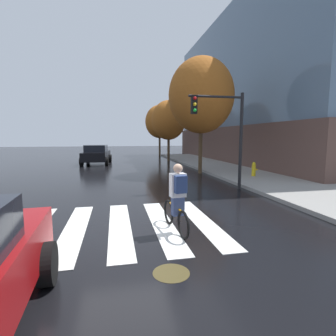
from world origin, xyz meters
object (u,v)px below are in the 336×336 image
object	(u,v)px
manhole_cover	(171,273)
traffic_light_near	(224,124)
cyclist	(177,199)
fire_hydrant	(254,169)
street_tree_mid	(169,120)
sedan_mid	(97,154)
street_tree_near	(201,96)
street_tree_far	(160,122)

from	to	relation	value
manhole_cover	traffic_light_near	distance (m)	7.85
cyclist	fire_hydrant	xyz separation A→B (m)	(6.11, 6.97, -0.31)
cyclist	street_tree_mid	xyz separation A→B (m)	(3.64, 18.28, 3.06)
sedan_mid	street_tree_mid	world-z (taller)	street_tree_mid
street_tree_near	street_tree_mid	xyz separation A→B (m)	(-0.24, 8.67, -0.95)
street_tree_far	street_tree_mid	bearing A→B (deg)	-92.82
street_tree_near	street_tree_far	size ratio (longest dim) A/B	1.16
fire_hydrant	street_tree_far	xyz separation A→B (m)	(-2.12, 18.29, 3.64)
street_tree_mid	street_tree_near	bearing A→B (deg)	-88.44
manhole_cover	cyclist	xyz separation A→B (m)	(0.54, 1.78, 0.84)
street_tree_mid	sedan_mid	bearing A→B (deg)	-167.97
street_tree_near	street_tree_far	world-z (taller)	street_tree_near
manhole_cover	traffic_light_near	xyz separation A→B (m)	(3.69, 6.31, 2.86)
cyclist	traffic_light_near	distance (m)	5.87
traffic_light_near	sedan_mid	bearing A→B (deg)	116.50
fire_hydrant	street_tree_far	world-z (taller)	street_tree_far
street_tree_near	street_tree_mid	world-z (taller)	street_tree_near
street_tree_mid	manhole_cover	bearing A→B (deg)	-101.77
sedan_mid	cyclist	world-z (taller)	cyclist
manhole_cover	cyclist	distance (m)	2.04
street_tree_mid	traffic_light_near	bearing A→B (deg)	-92.02
traffic_light_near	fire_hydrant	size ratio (longest dim) A/B	5.38
cyclist	fire_hydrant	distance (m)	9.27
traffic_light_near	street_tree_far	bearing A→B (deg)	87.71
fire_hydrant	street_tree_mid	size ratio (longest dim) A/B	0.13
manhole_cover	street_tree_far	xyz separation A→B (m)	(4.52, 27.04, 4.17)
sedan_mid	street_tree_mid	size ratio (longest dim) A/B	0.84
sedan_mid	fire_hydrant	xyz separation A→B (m)	(9.10, -9.89, -0.32)
cyclist	street_tree_mid	bearing A→B (deg)	78.74
manhole_cover	cyclist	bearing A→B (deg)	73.10
street_tree_mid	street_tree_far	xyz separation A→B (m)	(0.34, 6.98, 0.27)
sedan_mid	fire_hydrant	distance (m)	13.45
sedan_mid	street_tree_far	world-z (taller)	street_tree_far
cyclist	street_tree_near	world-z (taller)	street_tree_near
fire_hydrant	street_tree_near	xyz separation A→B (m)	(-2.23, 2.64, 4.32)
sedan_mid	street_tree_mid	distance (m)	7.44
street_tree_near	street_tree_mid	bearing A→B (deg)	91.56
cyclist	traffic_light_near	bearing A→B (deg)	55.15
manhole_cover	street_tree_mid	bearing A→B (deg)	78.23
street_tree_near	manhole_cover	bearing A→B (deg)	-111.19
traffic_light_near	street_tree_near	xyz separation A→B (m)	(0.72, 5.08, 1.99)
street_tree_near	street_tree_mid	size ratio (longest dim) A/B	1.24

